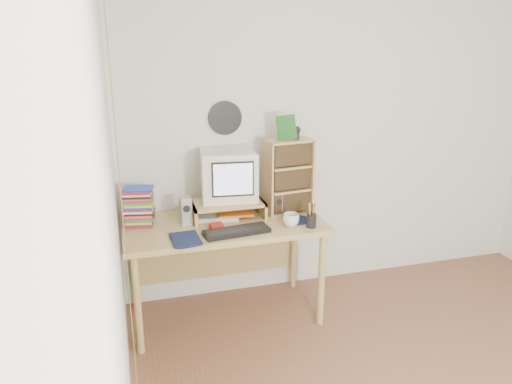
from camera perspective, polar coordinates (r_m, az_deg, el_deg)
back_wall at (r=4.05m, az=9.46°, el=6.46°), size 3.50×0.00×3.50m
left_wall at (r=2.01m, az=-15.89°, el=-5.97°), size 0.00×3.50×3.50m
curtain at (r=2.49m, az=-14.90°, el=-3.65°), size 0.00×2.20×2.20m
wall_disc at (r=3.71m, az=-3.55°, el=8.43°), size 0.25×0.02×0.25m
desk at (r=3.65m, az=-3.88°, el=-5.11°), size 1.40×0.70×0.75m
monitor_riser at (r=3.61m, az=-3.30°, el=-1.46°), size 0.52×0.30×0.12m
crt_monitor at (r=3.59m, az=-3.17°, el=1.91°), size 0.42×0.42×0.36m
speaker_left at (r=3.50m, az=-8.02°, el=-2.14°), size 0.08×0.08×0.20m
speaker_right at (r=3.64m, az=2.43°, el=-1.33°), size 0.07×0.07×0.18m
keyboard at (r=3.34m, az=-2.24°, el=-4.53°), size 0.46×0.20×0.03m
dvd_stack at (r=3.52m, az=-13.26°, el=-1.65°), size 0.22×0.17×0.27m
cd_rack at (r=3.66m, az=3.72°, el=1.79°), size 0.35×0.21×0.55m
mug at (r=3.46m, az=4.01°, el=-3.20°), size 0.12×0.12×0.09m
diary at (r=3.24m, az=-9.62°, el=-5.37°), size 0.23×0.18×0.04m
mousepad at (r=3.58m, az=4.70°, el=-3.19°), size 0.22×0.22×0.00m
pen_cup at (r=3.44m, az=6.36°, el=-2.96°), size 0.07×0.07×0.14m
papers at (r=3.63m, az=-3.71°, el=-2.56°), size 0.32×0.25×0.04m
red_box at (r=3.41m, az=-4.57°, el=-3.95°), size 0.10×0.07×0.04m
game_box at (r=3.56m, az=3.50°, el=7.35°), size 0.14×0.07×0.18m
webcam at (r=3.60m, az=4.68°, el=6.78°), size 0.06×0.06×0.09m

